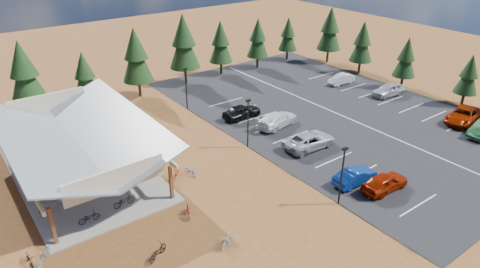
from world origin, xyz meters
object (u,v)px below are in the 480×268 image
bike_11 (188,211)px  car_6 (464,115)px  bike_pavilion (75,135)px  bike_0 (89,217)px  lamp_post_1 (248,120)px  bike_7 (88,135)px  bike_3 (19,147)px  bike_6 (92,145)px  car_0 (385,182)px  lamp_post_0 (342,172)px  bike_4 (124,201)px  bike_16 (146,153)px  bike_2 (37,171)px  lamp_post_2 (186,86)px  car_3 (277,119)px  bike_5 (125,167)px  car_8 (388,90)px  trash_bin_1 (166,146)px  bike_14 (190,171)px  car_2 (309,140)px  bike_9 (43,256)px  bike_15 (176,173)px  car_1 (355,176)px  bike_8 (30,259)px  car_4 (242,111)px  car_9 (341,79)px  bike_1 (53,204)px  bike_12 (158,252)px

bike_11 → car_6: car_6 is taller
bike_pavilion → bike_0: size_ratio=12.03×
lamp_post_1 → bike_7: 16.73m
bike_3 → bike_6: size_ratio=0.96×
bike_11 → car_0: bearing=0.1°
lamp_post_0 → bike_4: size_ratio=2.91×
bike_16 → bike_2: bearing=-116.0°
lamp_post_2 → car_3: (5.61, -10.08, -2.15)m
bike_5 → car_3: (17.46, -0.89, 0.26)m
car_8 → bike_2: bearing=-92.8°
trash_bin_1 → bike_11: bike_11 is taller
car_3 → bike_14: bearing=93.1°
bike_pavilion → car_2: 21.90m
bike_4 → bike_9: (-6.74, -2.62, -0.05)m
bike_3 → bike_15: size_ratio=1.02×
car_1 → car_6: car_6 is taller
bike_4 → car_2: size_ratio=0.31×
lamp_post_2 → car_6: (23.08, -21.78, -2.13)m
bike_4 → lamp_post_1: bearing=-85.9°
bike_8 → car_0: (26.13, -8.51, 0.34)m
lamp_post_1 → bike_8: bearing=-168.3°
bike_8 → bike_16: (12.51, 8.73, -0.05)m
bike_pavilion → car_8: bearing=-7.1°
bike_9 → car_4: size_ratio=0.37×
bike_14 → car_9: car_9 is taller
car_2 → bike_1: bearing=81.5°
bike_2 → car_6: size_ratio=0.31×
bike_14 → car_8: (30.48, 1.40, 0.45)m
bike_16 → car_0: car_0 is taller
bike_0 → car_3: 22.96m
bike_7 → car_8: size_ratio=0.37×
bike_5 → car_9: bearing=-71.5°
car_1 → bike_8: bearing=78.1°
trash_bin_1 → bike_11: 11.06m
lamp_post_2 → bike_14: 15.25m
car_0 → car_3: 14.92m
lamp_post_1 → bike_7: lamp_post_1 is taller
bike_pavilion → trash_bin_1: 8.82m
bike_5 → bike_12: size_ratio=0.86×
lamp_post_2 → bike_0: bearing=-139.4°
lamp_post_1 → car_8: bearing=0.7°
car_0 → car_9: size_ratio=1.09×
bike_15 → bike_8: bearing=60.1°
bike_6 → car_0: (17.28, -21.68, 0.23)m
bike_2 → car_3: (23.99, -4.77, 0.25)m
bike_16 → car_2: bearing=48.4°
car_4 → lamp_post_1: bearing=147.1°
car_1 → bike_5: bearing=50.6°
bike_2 → bike_11: bike_2 is taller
lamp_post_2 → car_8: lamp_post_2 is taller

